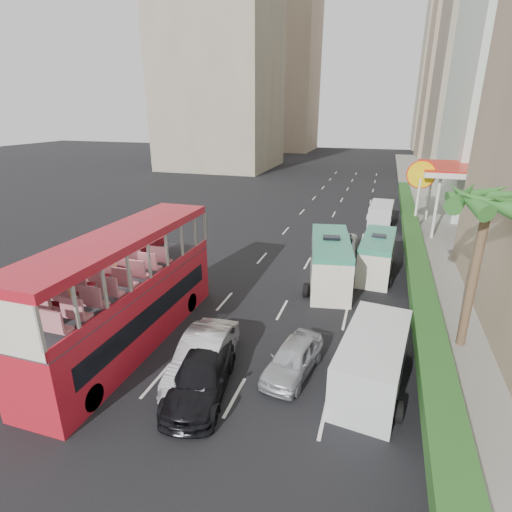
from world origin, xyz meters
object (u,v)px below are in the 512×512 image
at_px(car_silver_lane_b, 293,372).
at_px(palm_tree, 474,276).
at_px(double_decker_bus, 126,291).
at_px(car_silver_lane_a, 204,372).
at_px(van_asset, 337,257).
at_px(shell_station, 459,200).
at_px(minibus_near, 330,262).
at_px(panel_van_near, 373,360).
at_px(car_black, 202,391).
at_px(minibus_far, 377,255).
at_px(panel_van_far, 381,214).

bearing_deg(car_silver_lane_b, palm_tree, 40.63).
bearing_deg(double_decker_bus, car_silver_lane_a, -14.20).
distance_m(van_asset, shell_station, 12.87).
bearing_deg(minibus_near, car_silver_lane_b, -100.97).
height_order(double_decker_bus, car_silver_lane_b, double_decker_bus).
relative_size(palm_tree, shell_station, 0.80).
distance_m(double_decker_bus, panel_van_near, 10.31).
bearing_deg(double_decker_bus, shell_station, 55.18).
bearing_deg(car_black, panel_van_near, 11.60).
distance_m(car_silver_lane_b, minibus_far, 11.82).
bearing_deg(car_silver_lane_a, van_asset, 72.17).
bearing_deg(shell_station, minibus_near, -121.57).
distance_m(car_silver_lane_a, palm_tree, 11.57).
distance_m(car_silver_lane_b, panel_van_far, 23.64).
bearing_deg(car_silver_lane_a, car_black, -74.58).
bearing_deg(panel_van_far, panel_van_near, -86.66).
xyz_separation_m(car_black, panel_van_far, (5.69, 25.60, 0.94)).
bearing_deg(minibus_near, car_silver_lane_a, -119.17).
relative_size(double_decker_bus, shell_station, 1.38).
height_order(car_silver_lane_a, van_asset, car_silver_lane_a).
bearing_deg(panel_van_near, shell_station, 82.92).
distance_m(car_black, minibus_far, 14.76).
bearing_deg(car_black, car_silver_lane_b, 26.16).
xyz_separation_m(minibus_near, palm_tree, (6.39, -5.03, 1.98)).
distance_m(car_black, shell_station, 27.79).
distance_m(double_decker_bus, minibus_far, 15.30).
xyz_separation_m(car_silver_lane_a, panel_van_near, (6.27, 1.24, 1.04)).
bearing_deg(minibus_far, panel_van_near, -85.54).
distance_m(van_asset, panel_van_far, 10.08).
bearing_deg(car_silver_lane_a, minibus_far, 59.32).
xyz_separation_m(double_decker_bus, van_asset, (7.37, 13.86, -2.53)).
height_order(car_silver_lane_b, palm_tree, palm_tree).
distance_m(car_silver_lane_a, panel_van_far, 25.29).
relative_size(car_silver_lane_a, panel_van_near, 0.91).
relative_size(car_silver_lane_a, minibus_far, 0.87).
height_order(car_silver_lane_a, shell_station, shell_station).
bearing_deg(car_black, minibus_far, 57.41).
bearing_deg(car_silver_lane_a, minibus_near, 66.03).
distance_m(panel_van_far, shell_station, 6.28).
relative_size(van_asset, shell_station, 0.68).
relative_size(car_silver_lane_b, van_asset, 0.70).
xyz_separation_m(car_silver_lane_a, panel_van_far, (6.09, 24.53, 0.94)).
distance_m(car_silver_lane_b, car_black, 3.64).
height_order(van_asset, palm_tree, palm_tree).
relative_size(car_silver_lane_a, van_asset, 0.87).
xyz_separation_m(double_decker_bus, palm_tree, (13.80, 4.00, 0.85)).
height_order(car_black, shell_station, shell_station).
relative_size(panel_van_near, panel_van_far, 1.11).
xyz_separation_m(car_silver_lane_a, car_silver_lane_b, (3.33, 1.07, 0.00)).
relative_size(car_black, palm_tree, 0.75).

